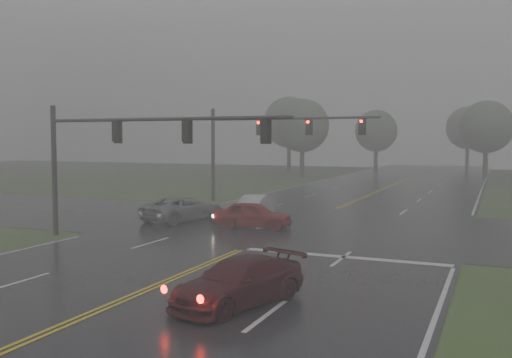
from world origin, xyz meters
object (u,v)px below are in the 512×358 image
at_px(sedan_maroon, 239,305).
at_px(sedan_silver, 258,216).
at_px(signal_gantry_far, 261,136).
at_px(sedan_red, 253,229).
at_px(signal_gantry_near, 120,144).
at_px(car_grey, 184,221).

height_order(sedan_maroon, sedan_silver, same).
bearing_deg(sedan_silver, signal_gantry_far, -72.86).
xyz_separation_m(sedan_red, signal_gantry_far, (-4.26, 11.35, 5.04)).
distance_m(sedan_silver, signal_gantry_near, 11.86).
relative_size(sedan_silver, signal_gantry_near, 0.32).
bearing_deg(signal_gantry_far, sedan_maroon, -68.77).
height_order(sedan_maroon, car_grey, car_grey).
bearing_deg(car_grey, signal_gantry_far, -76.76).
xyz_separation_m(sedan_silver, signal_gantry_near, (-2.54, -10.64, 4.58)).
relative_size(sedan_maroon, sedan_red, 1.08).
bearing_deg(signal_gantry_far, signal_gantry_near, -90.16).
xyz_separation_m(sedan_maroon, signal_gantry_near, (-9.58, 7.40, 4.58)).
relative_size(sedan_maroon, sedan_silver, 1.13).
relative_size(sedan_maroon, signal_gantry_near, 0.36).
bearing_deg(car_grey, sedan_silver, -111.74).
xyz_separation_m(sedan_silver, signal_gantry_far, (-2.49, 6.51, 5.04)).
bearing_deg(sedan_maroon, car_grey, 144.06).
height_order(sedan_red, signal_gantry_near, signal_gantry_near).
distance_m(sedan_maroon, sedan_silver, 19.36).
height_order(signal_gantry_near, signal_gantry_far, signal_gantry_far).
xyz_separation_m(sedan_red, signal_gantry_near, (-4.30, -5.80, 4.58)).
relative_size(sedan_maroon, signal_gantry_far, 0.35).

